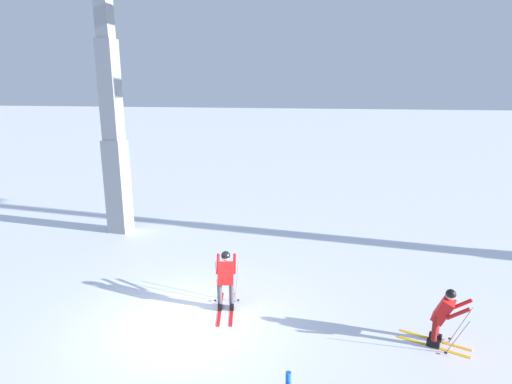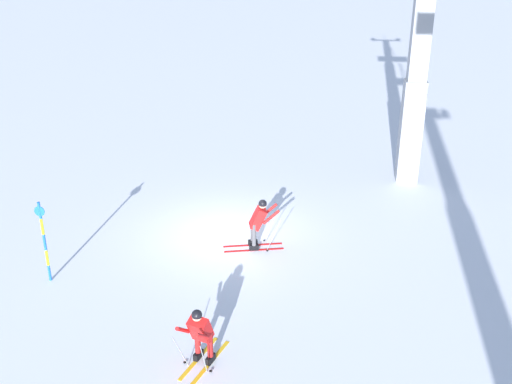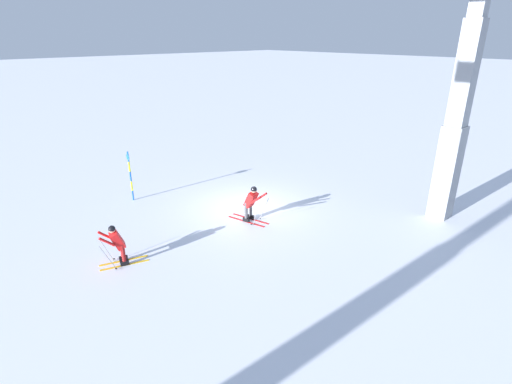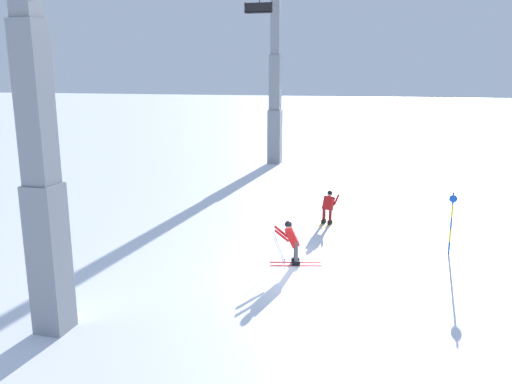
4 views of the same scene
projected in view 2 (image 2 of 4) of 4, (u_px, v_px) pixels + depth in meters
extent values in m
plane|color=white|center=(226.00, 233.00, 18.40)|extent=(260.00, 260.00, 0.00)
cube|color=red|center=(253.00, 245.00, 17.68)|extent=(0.51, 1.75, 0.01)
cube|color=black|center=(253.00, 243.00, 17.65)|extent=(0.17, 0.30, 0.16)
cylinder|color=#4C4C51|center=(253.00, 230.00, 17.48)|extent=(0.13, 0.13, 0.69)
cube|color=red|center=(254.00, 250.00, 17.39)|extent=(0.51, 1.75, 0.01)
cube|color=black|center=(254.00, 248.00, 17.36)|extent=(0.17, 0.30, 0.16)
cylinder|color=#4C4C51|center=(254.00, 235.00, 17.19)|extent=(0.13, 0.13, 0.69)
cube|color=red|center=(258.00, 218.00, 17.17)|extent=(0.53, 0.59, 0.69)
sphere|color=beige|center=(263.00, 205.00, 17.02)|extent=(0.23, 0.23, 0.23)
sphere|color=black|center=(263.00, 204.00, 17.01)|extent=(0.25, 0.25, 0.25)
cylinder|color=red|center=(269.00, 210.00, 17.37)|extent=(0.20, 0.52, 0.45)
cylinder|color=gray|center=(270.00, 229.00, 17.67)|extent=(0.24, 0.43, 1.19)
cylinder|color=black|center=(264.00, 241.00, 17.86)|extent=(0.07, 0.07, 0.01)
cylinder|color=red|center=(271.00, 217.00, 16.95)|extent=(0.20, 0.52, 0.45)
cylinder|color=gray|center=(273.00, 237.00, 17.17)|extent=(0.02, 0.48, 1.19)
cylinder|color=black|center=(267.00, 251.00, 17.27)|extent=(0.07, 0.07, 0.01)
cube|color=gray|center=(411.00, 131.00, 21.88)|extent=(0.79, 0.79, 3.84)
cube|color=gray|center=(422.00, 26.00, 20.37)|extent=(0.66, 0.66, 3.84)
cylinder|color=blue|center=(50.00, 273.00, 15.77)|extent=(0.07, 0.07, 0.46)
cylinder|color=yellow|center=(47.00, 258.00, 15.58)|extent=(0.07, 0.07, 0.46)
cylinder|color=blue|center=(45.00, 242.00, 15.40)|extent=(0.07, 0.07, 0.46)
cylinder|color=yellow|center=(42.00, 226.00, 15.22)|extent=(0.07, 0.07, 0.46)
cylinder|color=blue|center=(40.00, 210.00, 15.04)|extent=(0.07, 0.07, 0.46)
cylinder|color=blue|center=(39.00, 211.00, 15.03)|extent=(0.01, 0.28, 0.28)
cube|color=yellow|center=(211.00, 362.00, 12.75)|extent=(1.53, 0.59, 0.01)
cube|color=black|center=(211.00, 359.00, 12.71)|extent=(0.30, 0.19, 0.16)
cylinder|color=maroon|center=(210.00, 344.00, 12.56)|extent=(0.13, 0.13, 0.64)
cube|color=yellow|center=(199.00, 358.00, 12.87)|extent=(1.53, 0.59, 0.01)
cube|color=black|center=(198.00, 355.00, 12.83)|extent=(0.30, 0.19, 0.16)
cylinder|color=maroon|center=(198.00, 340.00, 12.68)|extent=(0.13, 0.13, 0.64)
cube|color=red|center=(200.00, 329.00, 12.36)|extent=(0.58, 0.55, 0.64)
sphere|color=beige|center=(197.00, 316.00, 12.11)|extent=(0.21, 0.21, 0.21)
sphere|color=black|center=(197.00, 315.00, 12.10)|extent=(0.23, 0.23, 0.23)
cylinder|color=red|center=(202.00, 336.00, 11.96)|extent=(0.48, 0.23, 0.42)
cylinder|color=gray|center=(204.00, 361.00, 12.14)|extent=(0.47, 0.06, 1.09)
cylinder|color=black|center=(211.00, 371.00, 12.42)|extent=(0.07, 0.07, 0.01)
cylinder|color=red|center=(183.00, 330.00, 12.14)|extent=(0.48, 0.23, 0.42)
cylinder|color=gray|center=(181.00, 353.00, 12.36)|extent=(0.40, 0.27, 1.09)
cylinder|color=black|center=(185.00, 362.00, 12.67)|extent=(0.07, 0.07, 0.01)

